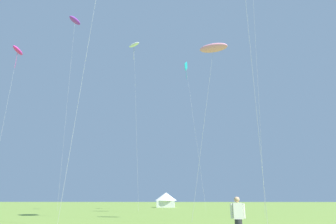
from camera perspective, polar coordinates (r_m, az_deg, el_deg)
kite_white_parafoil at (r=49.19m, az=-6.97°, el=13.44°), size 3.00×2.17×27.35m
kite_pink_parafoil at (r=26.64m, az=9.32°, el=12.83°), size 3.81×1.69×15.48m
kite_cyan_diamond at (r=50.67m, az=3.83°, el=8.56°), size 2.72×3.35×25.63m
kite_purple_parafoil at (r=60.74m, az=-18.58°, el=17.35°), size 2.79×3.75×36.07m
kite_magenta_parafoil at (r=45.27m, az=-28.47°, el=11.00°), size 1.69×3.25×22.15m
person_spectator at (r=11.76m, az=14.25°, el=-20.81°), size 0.57×0.28×1.73m
festival_tent_left at (r=62.87m, az=-0.42°, el=-17.46°), size 4.73×4.73×3.07m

